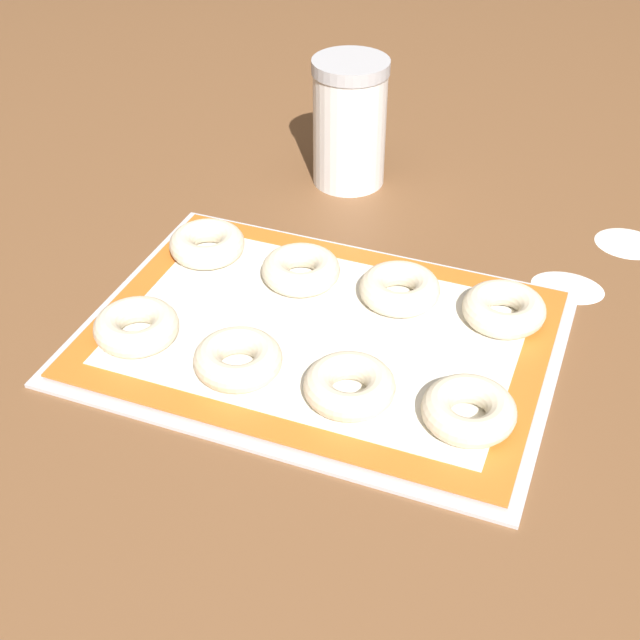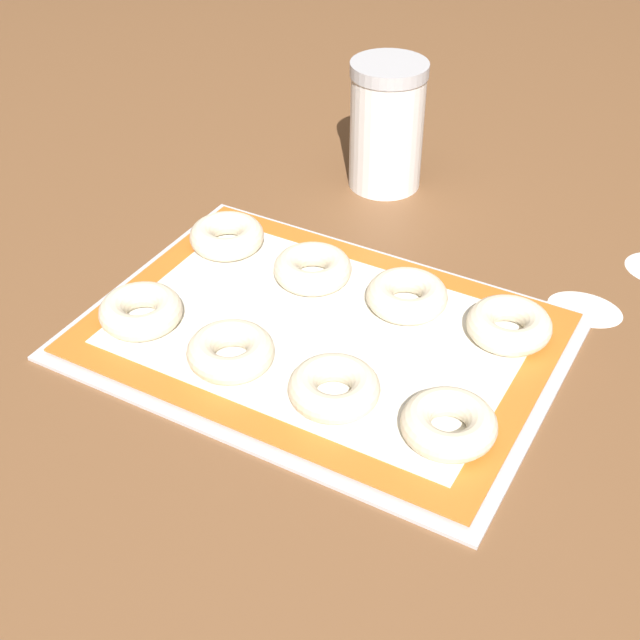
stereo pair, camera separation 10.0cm
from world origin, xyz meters
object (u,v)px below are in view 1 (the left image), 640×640
(bagel_front_far_right, at_px, (469,410))
(bagel_back_mid_left, at_px, (301,270))
(baking_tray, at_px, (320,336))
(bagel_back_mid_right, at_px, (400,289))
(bagel_front_mid_right, at_px, (349,386))
(bagel_front_mid_left, at_px, (238,359))
(bagel_back_far_right, at_px, (504,309))
(bagel_front_far_left, at_px, (136,327))
(bagel_back_far_left, at_px, (207,244))
(flour_canister, at_px, (350,122))

(bagel_front_far_right, xyz_separation_m, bagel_back_mid_left, (-0.22, 0.15, 0.00))
(baking_tray, xyz_separation_m, bagel_back_mid_right, (0.06, 0.08, 0.02))
(bagel_front_mid_right, height_order, bagel_front_far_right, same)
(bagel_front_mid_left, height_order, bagel_back_far_right, same)
(bagel_front_far_left, bearing_deg, bagel_front_mid_right, -1.59)
(bagel_front_far_left, bearing_deg, bagel_front_mid_left, -4.43)
(bagel_front_mid_right, xyz_separation_m, bagel_back_far_left, (-0.23, 0.17, 0.00))
(bagel_front_mid_right, xyz_separation_m, flour_canister, (-0.15, 0.41, 0.06))
(bagel_back_far_left, xyz_separation_m, bagel_back_far_right, (0.34, 0.00, 0.00))
(bagel_front_far_left, xyz_separation_m, bagel_back_mid_left, (0.12, 0.15, 0.00))
(bagel_back_mid_left, relative_size, bagel_back_far_right, 1.00)
(bagel_back_mid_left, bearing_deg, bagel_front_far_left, -127.23)
(baking_tray, height_order, bagel_front_far_right, bagel_front_far_right)
(bagel_back_far_left, height_order, flour_canister, flour_canister)
(bagel_front_mid_left, bearing_deg, flour_canister, 94.76)
(bagel_front_mid_left, bearing_deg, bagel_front_far_left, 175.57)
(baking_tray, relative_size, bagel_front_far_right, 5.54)
(bagel_front_far_right, relative_size, bagel_back_far_left, 1.00)
(bagel_front_far_right, bearing_deg, bagel_front_far_left, -179.75)
(bagel_front_mid_right, bearing_deg, bagel_front_far_left, 178.41)
(bagel_back_mid_left, xyz_separation_m, flour_canister, (-0.03, 0.25, 0.06))
(baking_tray, xyz_separation_m, bagel_back_far_left, (-0.17, 0.09, 0.02))
(bagel_front_far_left, distance_m, bagel_back_mid_right, 0.28)
(baking_tray, xyz_separation_m, bagel_front_far_right, (0.17, -0.08, 0.02))
(bagel_back_far_left, bearing_deg, baking_tray, -26.59)
(bagel_front_mid_right, xyz_separation_m, bagel_back_far_right, (0.11, 0.17, 0.00))
(bagel_front_far_left, distance_m, bagel_back_far_right, 0.38)
(bagel_back_mid_left, distance_m, bagel_back_far_right, 0.22)
(baking_tray, relative_size, bagel_front_far_left, 5.54)
(baking_tray, relative_size, bagel_front_mid_left, 5.54)
(bagel_front_mid_right, bearing_deg, bagel_back_mid_right, 90.66)
(bagel_front_far_left, height_order, bagel_back_far_right, same)
(flour_canister, bearing_deg, bagel_front_mid_left, -85.24)
(bagel_front_mid_left, xyz_separation_m, bagel_front_mid_right, (0.11, 0.00, 0.00))
(bagel_front_mid_right, distance_m, bagel_front_far_right, 0.11)
(flour_canister, bearing_deg, bagel_back_far_right, -43.23)
(bagel_back_far_left, bearing_deg, bagel_back_mid_right, -1.12)
(bagel_front_far_left, bearing_deg, bagel_back_far_left, 91.07)
(baking_tray, distance_m, bagel_front_far_left, 0.19)
(bagel_front_mid_right, xyz_separation_m, bagel_back_mid_right, (-0.00, 0.16, 0.00))
(bagel_back_far_right, bearing_deg, bagel_back_far_left, -179.99)
(bagel_back_far_left, bearing_deg, bagel_front_far_left, -88.93)
(bagel_front_mid_right, height_order, bagel_back_far_left, same)
(bagel_back_far_right, relative_size, flour_canister, 0.52)
(bagel_back_far_left, bearing_deg, bagel_back_far_right, 0.01)
(bagel_back_far_right, bearing_deg, flour_canister, 136.77)
(bagel_back_mid_right, bearing_deg, baking_tray, -126.18)
(baking_tray, bearing_deg, bagel_back_far_left, 153.41)
(bagel_front_mid_right, relative_size, bagel_back_mid_right, 1.00)
(bagel_back_mid_right, relative_size, bagel_back_far_right, 1.00)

